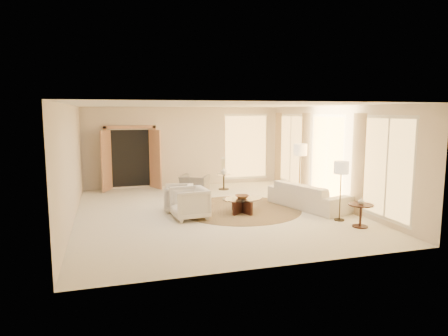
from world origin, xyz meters
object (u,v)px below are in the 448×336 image
object	(u,v)px
floor_lamp_near	(300,152)
sofa	(308,195)
end_table	(361,211)
floor_lamp_far	(341,170)
side_vase	(224,171)
coffee_table	(242,204)
accent_chair	(195,181)
armchair_right	(190,202)
armchair_left	(179,197)
end_vase	(361,201)
bowl	(242,197)
side_table	(224,180)

from	to	relation	value
floor_lamp_near	sofa	bearing A→B (deg)	-105.13
end_table	floor_lamp_near	distance (m)	3.30
floor_lamp_far	side_vase	size ratio (longest dim) A/B	6.34
floor_lamp_near	coffee_table	bearing A→B (deg)	-153.08
accent_chair	floor_lamp_far	distance (m)	5.18
armchair_right	floor_lamp_far	world-z (taller)	floor_lamp_far
armchair_right	floor_lamp_near	xyz separation A→B (m)	(3.66, 1.29, 1.00)
sofa	coffee_table	world-z (taller)	sofa
coffee_table	floor_lamp_far	world-z (taller)	floor_lamp_far
coffee_table	floor_lamp_far	xyz separation A→B (m)	(2.05, -1.36, 0.99)
sofa	end_table	bearing A→B (deg)	169.85
armchair_left	floor_lamp_far	world-z (taller)	floor_lamp_far
side_vase	coffee_table	bearing A→B (deg)	-97.93
armchair_right	coffee_table	size ratio (longest dim) A/B	0.65
floor_lamp_far	side_vase	distance (m)	4.88
sofa	accent_chair	bearing A→B (deg)	23.13
end_vase	side_vase	distance (m)	5.49
floor_lamp_far	bowl	distance (m)	2.59
floor_lamp_near	end_vase	distance (m)	3.23
floor_lamp_near	bowl	xyz separation A→B (m)	(-2.23, -1.13, -1.00)
coffee_table	floor_lamp_near	size ratio (longest dim) A/B	0.78
armchair_right	side_table	distance (m)	3.86
accent_chair	floor_lamp_far	world-z (taller)	floor_lamp_far
end_table	floor_lamp_far	xyz separation A→B (m)	(-0.15, 0.63, 0.87)
bowl	end_vase	xyz separation A→B (m)	(2.19, -1.99, 0.18)
end_table	side_table	distance (m)	5.49
sofa	floor_lamp_far	distance (m)	1.65
accent_chair	bowl	bearing A→B (deg)	131.67
accent_chair	bowl	world-z (taller)	accent_chair
sofa	armchair_left	distance (m)	3.54
armchair_left	bowl	world-z (taller)	armchair_left
floor_lamp_near	floor_lamp_far	size ratio (longest dim) A/B	1.16
floor_lamp_far	side_vase	xyz separation A→B (m)	(-1.60, 4.58, -0.59)
floor_lamp_near	end_table	bearing A→B (deg)	-90.74
end_table	side_vase	bearing A→B (deg)	108.51
sofa	accent_chair	distance (m)	3.92
sofa	armchair_right	size ratio (longest dim) A/B	2.76
accent_chair	side_table	bearing A→B (deg)	-138.33
side_table	floor_lamp_near	bearing A→B (deg)	-49.43
end_table	end_vase	size ratio (longest dim) A/B	3.63
sofa	side_vase	size ratio (longest dim) A/B	10.30
armchair_right	sofa	bearing A→B (deg)	88.35
accent_chair	end_vase	distance (m)	5.73
floor_lamp_near	bowl	distance (m)	2.69
end_vase	side_vase	size ratio (longest dim) A/B	0.68
accent_chair	armchair_left	bearing A→B (deg)	98.12
coffee_table	floor_lamp_near	bearing A→B (deg)	26.92
end_table	side_vase	world-z (taller)	side_vase
accent_chair	floor_lamp_near	xyz separation A→B (m)	(2.85, -1.86, 1.05)
side_vase	floor_lamp_far	bearing A→B (deg)	-70.75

